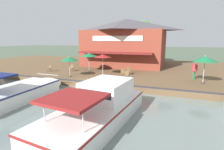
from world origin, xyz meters
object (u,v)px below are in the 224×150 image
at_px(tree_behind_restaurant, 141,35).
at_px(cafe_chair_facing_river, 127,75).
at_px(patio_umbrella_mid_patio_left, 103,56).
at_px(tree_upstream_bank, 95,38).
at_px(cafe_chair_far_corner_seat, 72,68).
at_px(person_mid_patio, 195,68).
at_px(waterfront_restaurant, 126,42).
at_px(motorboat_distant_upstream, 104,105).
at_px(cafe_chair_under_first_umbrella, 50,68).
at_px(patio_umbrella_back_row, 89,55).
at_px(cafe_chair_beside_entrance, 123,72).
at_px(patio_umbrella_far_corner, 205,59).
at_px(patio_umbrella_near_quay_edge, 69,59).
at_px(cafe_chair_mid_patio, 129,70).
at_px(motorboat_fourth_along, 21,91).

bearing_deg(tree_behind_restaurant, cafe_chair_facing_river, 6.29).
distance_m(patio_umbrella_mid_patio_left, tree_upstream_bank, 14.92).
distance_m(cafe_chair_facing_river, tree_behind_restaurant, 17.29).
xyz_separation_m(cafe_chair_far_corner_seat, person_mid_patio, (-0.20, 14.54, 0.67)).
bearing_deg(cafe_chair_far_corner_seat, person_mid_patio, 90.78).
bearing_deg(patio_umbrella_mid_patio_left, tree_upstream_bank, -151.41).
height_order(waterfront_restaurant, motorboat_distant_upstream, waterfront_restaurant).
bearing_deg(cafe_chair_under_first_umbrella, tree_upstream_bank, 178.67).
xyz_separation_m(patio_umbrella_back_row, person_mid_patio, (0.45, 12.34, -1.00)).
bearing_deg(cafe_chair_beside_entrance, patio_umbrella_far_corner, 87.77).
bearing_deg(patio_umbrella_far_corner, motorboat_distant_upstream, -35.45).
distance_m(patio_umbrella_near_quay_edge, motorboat_distant_upstream, 10.33).
bearing_deg(tree_behind_restaurant, person_mid_patio, 30.37).
xyz_separation_m(cafe_chair_under_first_umbrella, cafe_chair_beside_entrance, (-0.16, 9.79, 0.00)).
relative_size(cafe_chair_far_corner_seat, cafe_chair_mid_patio, 1.00).
bearing_deg(patio_umbrella_far_corner, person_mid_patio, -157.41).
height_order(cafe_chair_far_corner_seat, motorboat_fourth_along, motorboat_fourth_along).
relative_size(cafe_chair_facing_river, motorboat_fourth_along, 0.10).
bearing_deg(motorboat_distant_upstream, cafe_chair_facing_river, -173.92).
bearing_deg(cafe_chair_far_corner_seat, motorboat_distant_upstream, 40.71).
xyz_separation_m(cafe_chair_facing_river, tree_upstream_bank, (-14.05, -10.22, 3.96)).
xyz_separation_m(waterfront_restaurant, cafe_chair_beside_entrance, (9.60, 2.36, -3.24)).
bearing_deg(patio_umbrella_back_row, motorboat_distant_upstream, 31.31).
xyz_separation_m(motorboat_fourth_along, tree_behind_restaurant, (-23.91, 4.75, 4.81)).
distance_m(motorboat_distant_upstream, motorboat_fourth_along, 7.51).
relative_size(cafe_chair_under_first_umbrella, cafe_chair_mid_patio, 1.00).
distance_m(cafe_chair_far_corner_seat, motorboat_distant_upstream, 13.55).
bearing_deg(cafe_chair_facing_river, cafe_chair_far_corner_seat, -104.55).
xyz_separation_m(patio_umbrella_far_corner, cafe_chair_under_first_umbrella, (-0.16, -17.74, -1.83)).
bearing_deg(waterfront_restaurant, tree_behind_restaurant, 168.05).
bearing_deg(motorboat_fourth_along, cafe_chair_under_first_umbrella, -154.27).
bearing_deg(tree_upstream_bank, motorboat_distant_upstream, 26.48).
bearing_deg(patio_umbrella_far_corner, patio_umbrella_back_row, -98.74).
relative_size(patio_umbrella_mid_patio_left, patio_umbrella_near_quay_edge, 1.08).
relative_size(cafe_chair_far_corner_seat, tree_upstream_bank, 0.14).
bearing_deg(patio_umbrella_back_row, tree_behind_restaurant, 164.19).
distance_m(cafe_chair_under_first_umbrella, cafe_chair_facing_river, 10.56).
xyz_separation_m(patio_umbrella_near_quay_edge, cafe_chair_beside_entrance, (-1.97, 5.54, -1.51)).
distance_m(patio_umbrella_far_corner, patio_umbrella_near_quay_edge, 13.60).
xyz_separation_m(patio_umbrella_far_corner, cafe_chair_beside_entrance, (-0.31, -7.96, -1.83)).
height_order(patio_umbrella_near_quay_edge, person_mid_patio, patio_umbrella_near_quay_edge).
relative_size(patio_umbrella_far_corner, cafe_chair_beside_entrance, 3.06).
distance_m(patio_umbrella_mid_patio_left, cafe_chair_beside_entrance, 2.98).
xyz_separation_m(patio_umbrella_mid_patio_left, tree_upstream_bank, (-12.96, -7.06, 2.23)).
distance_m(waterfront_restaurant, cafe_chair_facing_river, 11.54).
distance_m(patio_umbrella_mid_patio_left, person_mid_patio, 9.86).
relative_size(patio_umbrella_back_row, tree_upstream_bank, 0.39).
distance_m(cafe_chair_far_corner_seat, tree_upstream_bank, 12.82).
bearing_deg(cafe_chair_under_first_umbrella, cafe_chair_mid_patio, 99.01).
bearing_deg(waterfront_restaurant, patio_umbrella_far_corner, 46.15).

